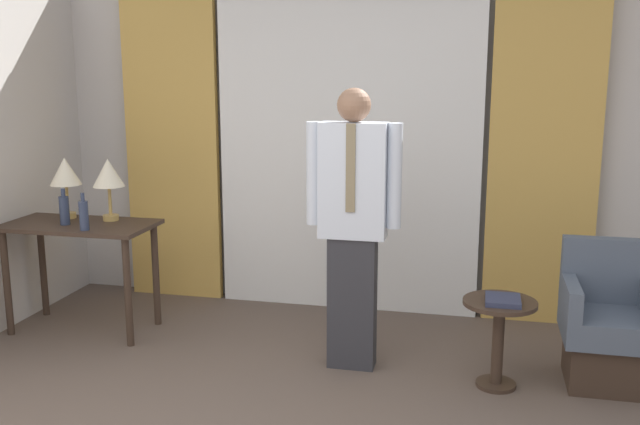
{
  "coord_description": "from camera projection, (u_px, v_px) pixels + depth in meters",
  "views": [
    {
      "loc": [
        1.0,
        -2.28,
        1.88
      ],
      "look_at": [
        0.07,
        1.78,
        1.02
      ],
      "focal_mm": 40.0,
      "sensor_mm": 36.0,
      "label": 1
    }
  ],
  "objects": [
    {
      "name": "curtain_drape_right",
      "position": [
        544.0,
        150.0,
        5.11
      ],
      "size": [
        0.78,
        0.06,
        2.58
      ],
      "color": "gold",
      "rests_on": "ground_plane"
    },
    {
      "name": "table_lamp_left",
      "position": [
        65.0,
        174.0,
        5.15
      ],
      "size": [
        0.22,
        0.22,
        0.45
      ],
      "color": "tan",
      "rests_on": "desk"
    },
    {
      "name": "person",
      "position": [
        353.0,
        218.0,
        4.37
      ],
      "size": [
        0.59,
        0.21,
        1.76
      ],
      "color": "#2D2D33",
      "rests_on": "ground_plane"
    },
    {
      "name": "book",
      "position": [
        503.0,
        300.0,
        4.13
      ],
      "size": [
        0.2,
        0.23,
        0.03
      ],
      "color": "#2D334C",
      "rests_on": "side_table"
    },
    {
      "name": "desk",
      "position": [
        80.0,
        242.0,
        5.07
      ],
      "size": [
        1.05,
        0.55,
        0.79
      ],
      "color": "#38281E",
      "rests_on": "ground_plane"
    },
    {
      "name": "side_table",
      "position": [
        499.0,
        328.0,
        4.19
      ],
      "size": [
        0.43,
        0.43,
        0.54
      ],
      "color": "#38281E",
      "rests_on": "ground_plane"
    },
    {
      "name": "bottle_near_edge",
      "position": [
        64.0,
        210.0,
        4.97
      ],
      "size": [
        0.07,
        0.07,
        0.26
      ],
      "color": "#2D3851",
      "rests_on": "desk"
    },
    {
      "name": "table_lamp_right",
      "position": [
        108.0,
        175.0,
        5.07
      ],
      "size": [
        0.22,
        0.22,
        0.45
      ],
      "color": "tan",
      "rests_on": "desk"
    },
    {
      "name": "bottle_by_lamp",
      "position": [
        84.0,
        215.0,
        4.81
      ],
      "size": [
        0.06,
        0.06,
        0.26
      ],
      "color": "#2D3851",
      "rests_on": "desk"
    },
    {
      "name": "wall_back",
      "position": [
        351.0,
        136.0,
        5.54
      ],
      "size": [
        10.0,
        0.06,
        2.7
      ],
      "color": "beige",
      "rests_on": "ground_plane"
    },
    {
      "name": "armchair",
      "position": [
        607.0,
        329.0,
        4.26
      ],
      "size": [
        0.53,
        0.53,
        0.85
      ],
      "color": "#38281E",
      "rests_on": "ground_plane"
    },
    {
      "name": "curtain_sheer_center",
      "position": [
        347.0,
        145.0,
        5.43
      ],
      "size": [
        2.02,
        0.06,
        2.58
      ],
      "color": "white",
      "rests_on": "ground_plane"
    },
    {
      "name": "curtain_drape_left",
      "position": [
        172.0,
        141.0,
        5.74
      ],
      "size": [
        0.78,
        0.06,
        2.58
      ],
      "color": "gold",
      "rests_on": "ground_plane"
    }
  ]
}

